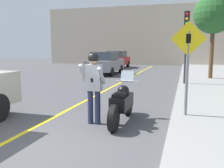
{
  "coord_description": "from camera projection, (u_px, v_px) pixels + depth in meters",
  "views": [
    {
      "loc": [
        2.92,
        -3.88,
        1.93
      ],
      "look_at": [
        1.03,
        2.51,
        0.98
      ],
      "focal_mm": 40.0,
      "sensor_mm": 36.0,
      "label": 1
    }
  ],
  "objects": [
    {
      "name": "ground_plane",
      "position": [
        23.0,
        150.0,
        4.77
      ],
      "size": [
        80.0,
        80.0,
        0.0
      ],
      "primitive_type": "plane",
      "color": "#4C4C4F"
    },
    {
      "name": "motorcycle",
      "position": [
        122.0,
        103.0,
        6.52
      ],
      "size": [
        0.62,
        2.19,
        1.31
      ],
      "color": "black",
      "rests_on": "ground"
    },
    {
      "name": "street_tree",
      "position": [
        214.0,
        14.0,
        14.58
      ],
      "size": [
        2.34,
        2.34,
        4.98
      ],
      "color": "brown",
      "rests_on": "sidewalk_curb"
    },
    {
      "name": "traffic_light",
      "position": [
        186.0,
        34.0,
        12.45
      ],
      "size": [
        0.26,
        0.3,
        3.61
      ],
      "color": "#2D2D30",
      "rests_on": "sidewalk_curb"
    },
    {
      "name": "person_biker",
      "position": [
        94.0,
        80.0,
        6.29
      ],
      "size": [
        0.59,
        0.49,
        1.84
      ],
      "color": "#282D4C",
      "rests_on": "ground"
    },
    {
      "name": "building_backdrop",
      "position": [
        161.0,
        35.0,
        28.97
      ],
      "size": [
        28.0,
        1.2,
        6.84
      ],
      "color": "beige",
      "rests_on": "ground"
    },
    {
      "name": "crossing_sign",
      "position": [
        188.0,
        59.0,
        6.55
      ],
      "size": [
        0.91,
        0.08,
        2.49
      ],
      "color": "slate",
      "rests_on": "sidewalk_curb"
    },
    {
      "name": "parked_car_grey",
      "position": [
        106.0,
        63.0,
        18.63
      ],
      "size": [
        1.88,
        4.2,
        1.68
      ],
      "color": "black",
      "rests_on": "ground"
    },
    {
      "name": "road_center_line",
      "position": [
        98.0,
        94.0,
        10.64
      ],
      "size": [
        0.12,
        36.0,
        0.01
      ],
      "color": "yellow",
      "rests_on": "ground"
    },
    {
      "name": "parked_car_red",
      "position": [
        117.0,
        59.0,
        24.92
      ],
      "size": [
        1.88,
        4.2,
        1.68
      ],
      "color": "black",
      "rests_on": "ground"
    }
  ]
}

